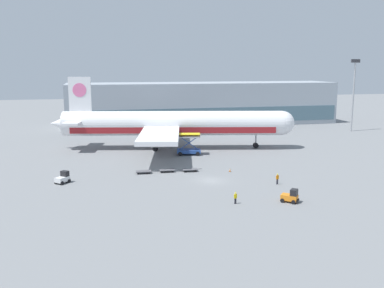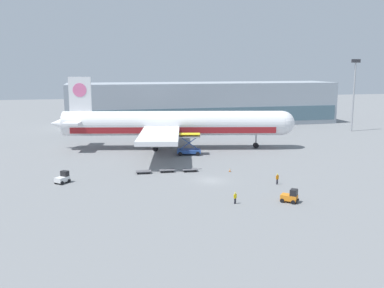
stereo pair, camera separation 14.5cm
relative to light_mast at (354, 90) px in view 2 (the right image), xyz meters
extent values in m
plane|color=slate|center=(-56.73, -45.68, -12.56)|extent=(400.00, 400.00, 0.00)
cube|color=#9EA8B2|center=(-39.61, 26.36, -5.56)|extent=(90.00, 18.00, 14.00)
cube|color=slate|center=(-39.61, 17.26, -8.71)|extent=(88.20, 0.20, 4.90)
cylinder|color=#9EA0A5|center=(0.00, 0.00, -2.31)|extent=(0.50, 0.50, 20.50)
cube|color=#333338|center=(0.00, 0.00, 8.44)|extent=(2.80, 0.50, 1.00)
cylinder|color=white|center=(-57.69, -15.27, -6.46)|extent=(52.08, 16.36, 5.80)
cube|color=maroon|center=(-57.69, -15.27, -7.76)|extent=(47.99, 15.39, 1.45)
sphere|color=white|center=(-32.24, -20.61, -6.46)|extent=(5.68, 5.68, 5.68)
cone|color=white|center=(-83.13, -9.92, -6.46)|extent=(7.38, 6.70, 5.51)
cube|color=white|center=(-79.06, -10.78, 0.44)|extent=(5.18, 1.50, 8.00)
cylinder|color=pink|center=(-79.06, -10.78, 1.40)|extent=(3.24, 1.20, 3.20)
cube|color=white|center=(-80.08, -10.57, -5.88)|extent=(6.19, 13.46, 0.50)
cube|color=white|center=(-60.23, -14.73, -7.18)|extent=(17.69, 48.62, 0.90)
cylinder|color=#9EA0A5|center=(-62.30, -24.60, -8.98)|extent=(4.69, 3.60, 2.80)
cylinder|color=#9EA0A5|center=(-58.16, -4.87, -8.98)|extent=(4.69, 3.60, 2.80)
cylinder|color=#9EA0A5|center=(-38.35, -19.33, -9.91)|extent=(0.36, 0.36, 4.00)
cylinder|color=black|center=(-38.35, -19.33, -11.91)|extent=(1.46, 1.15, 1.30)
cylinder|color=#9EA0A5|center=(-62.42, -17.54, -9.91)|extent=(0.36, 0.36, 4.00)
cylinder|color=black|center=(-62.42, -17.54, -11.91)|extent=(1.46, 1.15, 1.30)
cylinder|color=#9EA0A5|center=(-61.10, -11.28, -9.91)|extent=(0.36, 0.36, 4.00)
cylinder|color=black|center=(-61.10, -11.28, -11.91)|extent=(1.46, 1.15, 1.30)
cube|color=#284C99|center=(-55.72, -23.25, -11.76)|extent=(5.71, 4.00, 0.70)
cube|color=#B2B2B7|center=(-55.72, -23.25, -8.44)|extent=(5.42, 3.80, 0.30)
cube|color=yellow|center=(-55.72, -23.25, -7.89)|extent=(5.42, 3.80, 0.08)
cube|color=#284C99|center=(-55.72, -23.25, -9.92)|extent=(4.20, 1.03, 3.10)
cube|color=#284C99|center=(-55.72, -23.25, -9.92)|extent=(4.20, 1.03, 3.10)
cylinder|color=black|center=(-53.51, -22.18, -12.11)|extent=(0.95, 0.54, 0.90)
cylinder|color=black|center=(-54.12, -25.11, -12.11)|extent=(0.95, 0.54, 0.90)
cylinder|color=black|center=(-57.32, -21.38, -12.11)|extent=(0.95, 0.54, 0.90)
cylinder|color=black|center=(-57.94, -24.31, -12.11)|extent=(0.95, 0.54, 0.90)
cube|color=orange|center=(-48.90, -59.64, -11.86)|extent=(2.65, 2.57, 0.80)
cube|color=black|center=(-48.41, -60.06, -11.01)|extent=(1.49, 1.53, 0.90)
cube|color=black|center=(-47.97, -60.44, -12.14)|extent=(0.95, 1.06, 0.24)
cylinder|color=black|center=(-47.83, -59.64, -12.26)|extent=(0.61, 0.58, 0.60)
cylinder|color=black|center=(-48.75, -60.69, -12.26)|extent=(0.61, 0.58, 0.60)
cylinder|color=black|center=(-49.04, -58.58, -12.26)|extent=(0.61, 0.58, 0.60)
cylinder|color=black|center=(-49.96, -59.63, -12.26)|extent=(0.61, 0.58, 0.60)
cube|color=silver|center=(-81.66, -41.70, -11.86)|extent=(2.56, 2.66, 0.80)
cube|color=black|center=(-81.23, -41.21, -11.01)|extent=(1.53, 1.49, 0.90)
cube|color=black|center=(-80.85, -40.77, -12.14)|extent=(1.06, 0.94, 0.24)
cylinder|color=black|center=(-81.66, -40.64, -12.26)|extent=(0.57, 0.61, 0.60)
cylinder|color=black|center=(-80.60, -41.55, -12.26)|extent=(0.57, 0.61, 0.60)
cylinder|color=black|center=(-82.71, -41.86, -12.26)|extent=(0.57, 0.61, 0.60)
cylinder|color=black|center=(-81.65, -42.77, -12.26)|extent=(0.57, 0.61, 0.60)
cube|color=#56565B|center=(-67.56, -38.09, -12.14)|extent=(2.87, 1.64, 0.12)
cube|color=#56565B|center=(-65.71, -38.19, -12.14)|extent=(0.90, 0.13, 0.08)
cylinder|color=black|center=(-66.55, -37.51, -12.38)|extent=(0.37, 0.16, 0.36)
cylinder|color=black|center=(-66.61, -38.78, -12.38)|extent=(0.37, 0.16, 0.36)
cylinder|color=black|center=(-68.50, -37.41, -12.38)|extent=(0.37, 0.16, 0.36)
cylinder|color=black|center=(-68.57, -38.68, -12.38)|extent=(0.37, 0.16, 0.36)
cube|color=#56565B|center=(-63.18, -37.99, -12.14)|extent=(2.87, 1.64, 0.12)
cube|color=#56565B|center=(-61.34, -38.09, -12.14)|extent=(0.90, 0.13, 0.08)
cylinder|color=black|center=(-62.17, -37.41, -12.38)|extent=(0.37, 0.16, 0.36)
cylinder|color=black|center=(-62.24, -38.68, -12.38)|extent=(0.37, 0.16, 0.36)
cylinder|color=black|center=(-64.13, -37.31, -12.38)|extent=(0.37, 0.16, 0.36)
cylinder|color=black|center=(-64.20, -38.58, -12.38)|extent=(0.37, 0.16, 0.36)
cube|color=#56565B|center=(-58.90, -38.53, -12.14)|extent=(2.87, 1.64, 0.12)
cube|color=#56565B|center=(-57.05, -38.62, -12.14)|extent=(0.90, 0.13, 0.08)
cylinder|color=black|center=(-57.89, -37.94, -12.38)|extent=(0.37, 0.16, 0.36)
cylinder|color=black|center=(-57.95, -39.21, -12.38)|extent=(0.37, 0.16, 0.36)
cylinder|color=black|center=(-59.85, -37.84, -12.38)|extent=(0.37, 0.16, 0.36)
cylinder|color=black|center=(-59.91, -39.12, -12.38)|extent=(0.37, 0.16, 0.36)
cylinder|color=black|center=(-46.75, -50.46, -12.12)|extent=(0.14, 0.14, 0.88)
cylinder|color=black|center=(-46.56, -50.42, -12.12)|extent=(0.14, 0.14, 0.88)
cube|color=orange|center=(-46.66, -50.44, -11.35)|extent=(0.40, 0.29, 0.66)
cylinder|color=orange|center=(-46.89, -50.48, -11.32)|extent=(0.09, 0.09, 0.59)
cylinder|color=orange|center=(-46.42, -50.39, -11.32)|extent=(0.09, 0.09, 0.59)
sphere|color=tan|center=(-46.66, -50.44, -10.90)|extent=(0.24, 0.24, 0.24)
sphere|color=yellow|center=(-46.66, -50.44, -10.84)|extent=(0.23, 0.23, 0.23)
cylinder|color=black|center=(-56.67, -58.58, -12.15)|extent=(0.14, 0.14, 0.82)
cylinder|color=black|center=(-56.86, -58.66, -12.15)|extent=(0.14, 0.14, 0.82)
cube|color=yellow|center=(-56.76, -58.62, -11.43)|extent=(0.42, 0.35, 0.61)
cylinder|color=yellow|center=(-56.54, -58.53, -11.40)|extent=(0.09, 0.09, 0.55)
cylinder|color=yellow|center=(-56.98, -58.72, -11.40)|extent=(0.09, 0.09, 0.55)
sphere|color=#DBB28E|center=(-56.76, -58.62, -11.01)|extent=(0.22, 0.22, 0.22)
sphere|color=yellow|center=(-56.76, -58.62, -10.95)|extent=(0.21, 0.21, 0.21)
cube|color=black|center=(-51.66, -40.36, -12.54)|extent=(0.40, 0.40, 0.04)
cone|color=orange|center=(-51.66, -40.36, -12.23)|extent=(0.32, 0.32, 0.56)
cylinder|color=white|center=(-51.66, -40.36, -12.21)|extent=(0.19, 0.19, 0.08)
camera|label=1|loc=(-75.99, -114.43, 6.83)|focal=40.00mm
camera|label=2|loc=(-75.85, -114.46, 6.83)|focal=40.00mm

